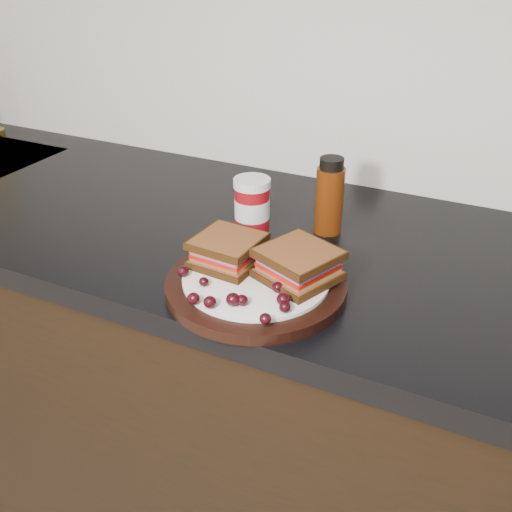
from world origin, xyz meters
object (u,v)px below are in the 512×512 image
(sandwich_left, at_px, (228,250))
(condiment_jar, at_px, (252,204))
(oil_bottle, at_px, (330,196))
(plate, at_px, (256,285))

(sandwich_left, height_order, condiment_jar, condiment_jar)
(sandwich_left, xyz_separation_m, condiment_jar, (-0.04, 0.17, 0.00))
(sandwich_left, bearing_deg, oil_bottle, 72.03)
(oil_bottle, bearing_deg, condiment_jar, -158.00)
(plate, relative_size, sandwich_left, 2.83)
(sandwich_left, height_order, oil_bottle, oil_bottle)
(condiment_jar, bearing_deg, oil_bottle, 22.00)
(plate, distance_m, oil_bottle, 0.25)
(sandwich_left, distance_m, oil_bottle, 0.24)
(sandwich_left, bearing_deg, plate, -12.68)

